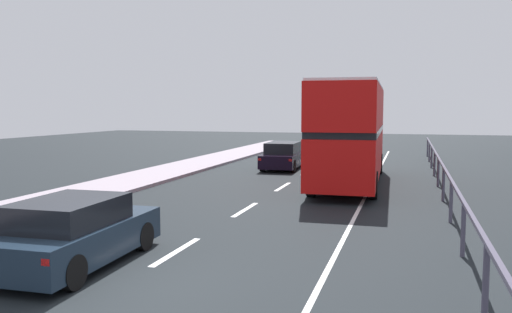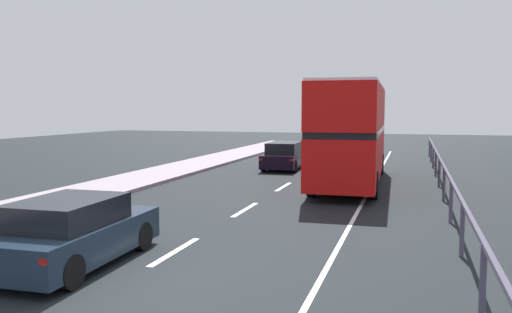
{
  "view_description": "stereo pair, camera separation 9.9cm",
  "coord_description": "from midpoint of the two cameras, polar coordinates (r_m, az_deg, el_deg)",
  "views": [
    {
      "loc": [
        4.96,
        -8.01,
        3.2
      ],
      "look_at": [
        0.22,
        7.83,
        1.66
      ],
      "focal_mm": 36.19,
      "sensor_mm": 36.0,
      "label": 1
    },
    {
      "loc": [
        5.05,
        -7.98,
        3.2
      ],
      "look_at": [
        0.22,
        7.83,
        1.66
      ],
      "focal_mm": 36.19,
      "sensor_mm": 36.0,
      "label": 2
    }
  ],
  "objects": [
    {
      "name": "ground_plane",
      "position": [
        9.97,
        -14.65,
        -13.87
      ],
      "size": [
        73.79,
        120.0,
        0.1
      ],
      "primitive_type": "cube",
      "color": "black"
    },
    {
      "name": "lane_paint_markings",
      "position": [
        16.92,
        6.93,
        -5.62
      ],
      "size": [
        3.6,
        46.0,
        0.01
      ],
      "color": "silver",
      "rests_on": "ground"
    },
    {
      "name": "bridge_side_railing",
      "position": [
        17.18,
        20.57,
        -2.49
      ],
      "size": [
        0.1,
        42.0,
        1.21
      ],
      "color": "#4A4458",
      "rests_on": "ground"
    },
    {
      "name": "double_decker_bus_red",
      "position": [
        22.22,
        10.66,
        2.79
      ],
      "size": [
        2.75,
        10.47,
        4.22
      ],
      "rotation": [
        0.0,
        0.0,
        0.03
      ],
      "color": "red",
      "rests_on": "ground"
    },
    {
      "name": "hatchback_car_near",
      "position": [
        11.27,
        -19.38,
        -7.94
      ],
      "size": [
        1.98,
        4.13,
        1.4
      ],
      "rotation": [
        0.0,
        0.0,
        0.03
      ],
      "color": "#1A2837",
      "rests_on": "ground"
    },
    {
      "name": "sedan_car_ahead",
      "position": [
        27.57,
        3.3,
        0.06
      ],
      "size": [
        1.95,
        4.61,
        1.43
      ],
      "rotation": [
        0.0,
        0.0,
        0.04
      ],
      "color": "black",
      "rests_on": "ground"
    }
  ]
}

